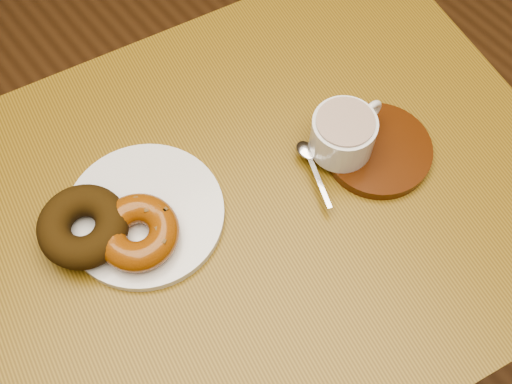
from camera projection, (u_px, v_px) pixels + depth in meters
cafe_table at (245, 246)px, 0.95m from camera, size 0.96×0.79×0.81m
donut_plate at (145, 214)px, 0.83m from camera, size 0.23×0.23×0.01m
donut_cinnamon at (83, 226)px, 0.79m from camera, size 0.12×0.12×0.04m
donut_caramel at (138, 232)px, 0.79m from camera, size 0.12×0.12×0.04m
saucer at (378, 150)px, 0.87m from camera, size 0.16×0.16×0.02m
coffee_cup at (344, 133)px, 0.84m from camera, size 0.11×0.08×0.06m
teaspoon at (309, 156)px, 0.85m from camera, size 0.05×0.10×0.01m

